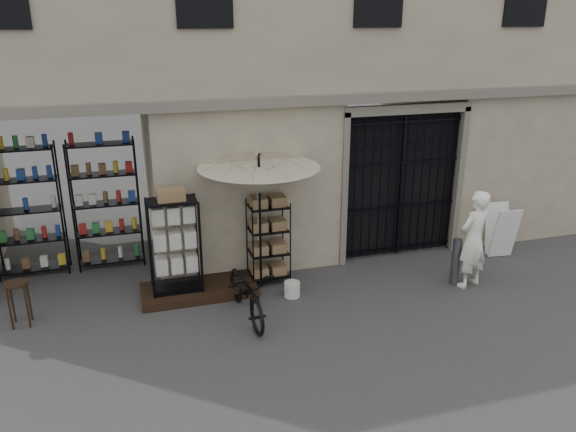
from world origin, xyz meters
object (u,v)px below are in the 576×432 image
object	(u,v)px
wooden_stool	(19,303)
bicycle	(247,317)
white_bucket	(292,289)
steel_bollard	(456,262)
display_cabinet	(175,250)
shopkeeper	(468,285)
wire_rack	(268,243)
easel_sign	(501,231)
market_umbrella	(259,173)

from	to	relation	value
wooden_stool	bicycle	bearing A→B (deg)	-12.79
white_bucket	steel_bollard	xyz separation A→B (m)	(2.99, -0.39, 0.31)
display_cabinet	shopkeeper	xyz separation A→B (m)	(5.12, -1.09, -0.88)
shopkeeper	wooden_stool	bearing A→B (deg)	-25.20
wire_rack	easel_sign	size ratio (longest dim) A/B	1.48
wire_rack	bicycle	xyz separation A→B (m)	(-0.67, -1.15, -0.77)
wire_rack	wooden_stool	world-z (taller)	wire_rack
wire_rack	wooden_stool	bearing A→B (deg)	-158.49
white_bucket	steel_bollard	size ratio (longest dim) A/B	0.32
steel_bollard	shopkeeper	world-z (taller)	steel_bollard
bicycle	steel_bollard	size ratio (longest dim) A/B	1.99
white_bucket	bicycle	distance (m)	1.04
wire_rack	market_umbrella	xyz separation A→B (m)	(-0.19, -0.16, 1.37)
wire_rack	wooden_stool	xyz separation A→B (m)	(-4.15, -0.36, -0.38)
wire_rack	easel_sign	bearing A→B (deg)	14.00
display_cabinet	steel_bollard	size ratio (longest dim) A/B	2.01
white_bucket	bicycle	xyz separation A→B (m)	(-0.91, -0.47, -0.13)
white_bucket	wooden_stool	xyz separation A→B (m)	(-4.39, 0.32, 0.26)
shopkeeper	easel_sign	world-z (taller)	easel_sign
display_cabinet	white_bucket	bearing A→B (deg)	2.79
display_cabinet	bicycle	distance (m)	1.70
wooden_stool	easel_sign	size ratio (longest dim) A/B	0.70
market_umbrella	bicycle	bearing A→B (deg)	-115.98
market_umbrella	bicycle	distance (m)	2.40
display_cabinet	wooden_stool	bearing A→B (deg)	-154.80
display_cabinet	easel_sign	bearing A→B (deg)	18.49
steel_bollard	shopkeeper	size ratio (longest dim) A/B	0.49
wire_rack	shopkeeper	world-z (taller)	wire_rack
display_cabinet	wire_rack	world-z (taller)	display_cabinet
steel_bollard	white_bucket	bearing A→B (deg)	172.65
wooden_stool	steel_bollard	world-z (taller)	steel_bollard
market_umbrella	steel_bollard	world-z (taller)	market_umbrella
market_umbrella	wooden_stool	bearing A→B (deg)	-177.10
market_umbrella	shopkeeper	size ratio (longest dim) A/B	1.64
display_cabinet	bicycle	size ratio (longest dim) A/B	1.01
white_bucket	easel_sign	xyz separation A→B (m)	(4.57, 0.47, 0.41)
steel_bollard	wooden_stool	bearing A→B (deg)	174.56
display_cabinet	wooden_stool	world-z (taller)	display_cabinet
wire_rack	market_umbrella	bearing A→B (deg)	-122.77
steel_bollard	display_cabinet	bearing A→B (deg)	168.97
market_umbrella	display_cabinet	bearing A→B (deg)	178.00
display_cabinet	easel_sign	world-z (taller)	display_cabinet
market_umbrella	wooden_stool	distance (m)	4.34
wire_rack	easel_sign	distance (m)	4.82
white_bucket	shopkeeper	distance (m)	3.25
wire_rack	white_bucket	distance (m)	0.96
wooden_stool	shopkeeper	world-z (taller)	wooden_stool
wire_rack	steel_bollard	distance (m)	3.42
wooden_stool	white_bucket	bearing A→B (deg)	-4.14
display_cabinet	wooden_stool	xyz separation A→B (m)	(-2.48, -0.25, -0.49)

